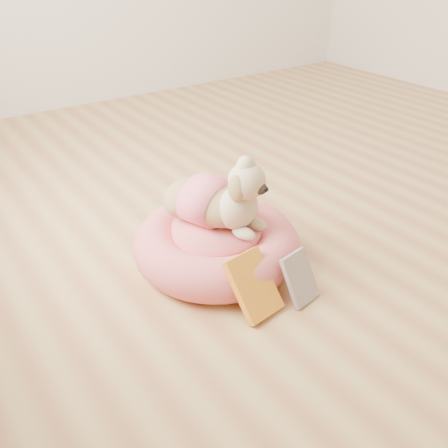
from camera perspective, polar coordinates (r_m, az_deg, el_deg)
floor at (r=2.55m, az=15.50°, el=3.01°), size 4.50×4.50×0.00m
pet_bed at (r=1.94m, az=-0.84°, el=-2.33°), size 0.64×0.64×0.17m
dog at (r=1.83m, az=-0.66°, el=4.27°), size 0.42×0.50×0.31m
book_yellow at (r=1.69m, az=3.40°, el=-7.01°), size 0.17×0.18×0.20m
book_white at (r=1.77m, az=8.67°, el=-6.13°), size 0.14×0.12×0.17m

